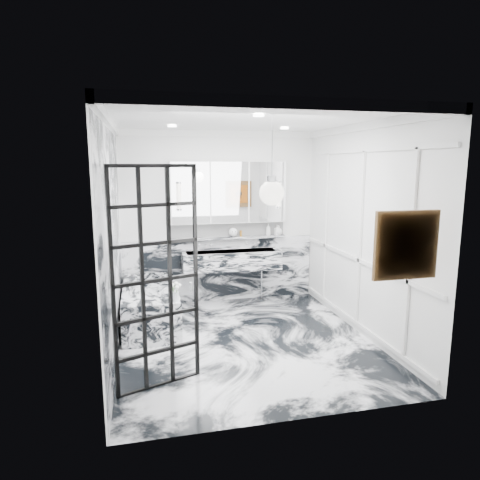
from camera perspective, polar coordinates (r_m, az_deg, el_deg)
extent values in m
plane|color=white|center=(5.73, 0.64, -13.31)|extent=(3.60, 3.60, 0.00)
plane|color=white|center=(5.28, 0.70, 15.80)|extent=(3.60, 3.60, 0.00)
plane|color=white|center=(7.07, -2.78, 2.98)|extent=(3.60, 0.00, 3.60)
plane|color=white|center=(3.64, 7.39, -3.90)|extent=(3.60, 0.00, 3.60)
plane|color=white|center=(5.19, -16.75, -0.04)|extent=(0.00, 3.60, 3.60)
plane|color=white|center=(5.91, 15.93, 1.19)|extent=(0.00, 3.60, 3.60)
cube|color=white|center=(7.21, -2.68, -3.97)|extent=(3.18, 0.05, 1.05)
cube|color=white|center=(5.20, -16.55, -0.68)|extent=(0.02, 3.56, 2.68)
cube|color=white|center=(5.92, 15.71, 0.23)|extent=(0.03, 3.40, 2.30)
imported|color=#8C5919|center=(7.20, 3.79, 1.41)|extent=(0.09, 0.09, 0.20)
imported|color=#4C4C51|center=(7.25, 4.95, 1.35)|extent=(0.09, 0.09, 0.18)
imported|color=silver|center=(7.26, 5.16, 1.32)|extent=(0.16, 0.16, 0.16)
sphere|color=white|center=(7.06, -0.93, 1.05)|extent=(0.15, 0.15, 0.15)
cylinder|color=#8C5919|center=(7.09, 0.11, 0.88)|extent=(0.04, 0.04, 0.10)
cylinder|color=silver|center=(5.57, -8.61, -7.42)|extent=(0.09, 0.09, 0.12)
cube|color=#BC5513|center=(4.13, 21.28, -0.64)|extent=(0.53, 0.05, 0.53)
sphere|color=white|center=(4.22, 4.24, 6.26)|extent=(0.24, 0.24, 0.24)
cube|color=silver|center=(6.98, -1.16, -2.70)|extent=(1.60, 0.45, 0.30)
cube|color=silver|center=(7.07, -1.44, 0.28)|extent=(1.90, 0.14, 0.04)
cube|color=white|center=(7.11, -1.55, 1.44)|extent=(1.90, 0.03, 0.23)
cube|color=white|center=(6.99, -1.48, 6.36)|extent=(1.90, 0.16, 1.00)
cylinder|color=white|center=(6.78, -8.16, 5.81)|extent=(0.07, 0.07, 0.40)
cylinder|color=white|center=(7.11, 5.20, 6.06)|extent=(0.07, 0.07, 0.40)
cube|color=silver|center=(6.33, -11.84, -8.56)|extent=(0.75, 1.65, 0.55)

